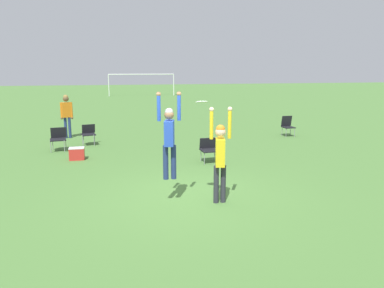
# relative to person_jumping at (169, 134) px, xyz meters

# --- Properties ---
(ground_plane) EXTENTS (120.00, 120.00, 0.00)m
(ground_plane) POSITION_rel_person_jumping_xyz_m (0.45, 0.24, -1.58)
(ground_plane) COLOR #4C7A38
(person_jumping) EXTENTS (0.55, 0.43, 1.97)m
(person_jumping) POSITION_rel_person_jumping_xyz_m (0.00, 0.00, 0.00)
(person_jumping) COLOR navy
(person_jumping) RESTS_ON ground_plane
(person_defending) EXTENTS (0.52, 0.41, 2.19)m
(person_defending) POSITION_rel_person_jumping_xyz_m (1.10, -0.27, -0.41)
(person_defending) COLOR #2D2D38
(person_defending) RESTS_ON ground_plane
(frisbee) EXTENTS (0.25, 0.25, 0.07)m
(frisbee) POSITION_rel_person_jumping_xyz_m (0.70, -0.13, 0.71)
(frisbee) COLOR white
(camping_chair_0) EXTENTS (0.61, 0.64, 0.80)m
(camping_chair_0) POSITION_rel_person_jumping_xyz_m (-2.18, 7.09, -1.09)
(camping_chair_0) COLOR gray
(camping_chair_0) RESTS_ON ground_plane
(camping_chair_1) EXTENTS (0.58, 0.61, 0.77)m
(camping_chair_1) POSITION_rel_person_jumping_xyz_m (1.80, 3.41, -1.11)
(camping_chair_1) COLOR gray
(camping_chair_1) RESTS_ON ground_plane
(camping_chair_2) EXTENTS (0.51, 0.55, 0.90)m
(camping_chair_2) POSITION_rel_person_jumping_xyz_m (6.45, 7.26, -1.07)
(camping_chair_2) COLOR gray
(camping_chair_2) RESTS_ON ground_plane
(camping_chair_3) EXTENTS (0.63, 0.67, 0.85)m
(camping_chair_3) POSITION_rel_person_jumping_xyz_m (-3.21, 6.23, -1.07)
(camping_chair_3) COLOR gray
(camping_chair_3) RESTS_ON ground_plane
(person_spectator_near) EXTENTS (0.53, 0.33, 1.88)m
(person_spectator_near) POSITION_rel_person_jumping_xyz_m (-3.15, 8.80, -0.43)
(person_spectator_near) COLOR navy
(person_spectator_near) RESTS_ON ground_plane
(cooler_box) EXTENTS (0.49, 0.36, 0.41)m
(cooler_box) POSITION_rel_person_jumping_xyz_m (-2.44, 4.64, -1.38)
(cooler_box) COLOR red
(cooler_box) RESTS_ON ground_plane
(soccer_goal) EXTENTS (7.10, 0.10, 2.35)m
(soccer_goal) POSITION_rel_person_jumping_xyz_m (2.01, 33.11, 0.26)
(soccer_goal) COLOR white
(soccer_goal) RESTS_ON ground_plane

